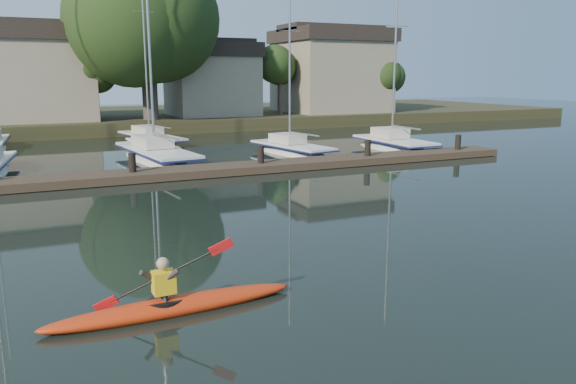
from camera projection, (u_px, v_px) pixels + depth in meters
name	position (u px, v px, depth m)	size (l,w,h in m)	color
ground	(365.00, 270.00, 13.21)	(160.00, 160.00, 0.00)	black
kayak	(172.00, 303.00, 10.84)	(4.98, 0.97, 1.59)	red
dock	(200.00, 171.00, 25.62)	(34.00, 2.00, 1.80)	#422F25
sailboat_2	(157.00, 164.00, 30.04)	(3.45, 9.96, 16.14)	white
sailboat_3	(292.00, 157.00, 32.67)	(3.29, 7.70, 12.04)	white
sailboat_4	(393.00, 153.00, 34.57)	(2.31, 7.57, 12.85)	white
sailboat_6	(151.00, 145.00, 37.86)	(3.74, 9.38, 14.59)	white
shore	(133.00, 90.00, 49.04)	(90.00, 25.25, 12.75)	#262F17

